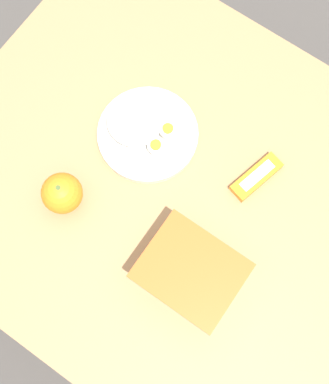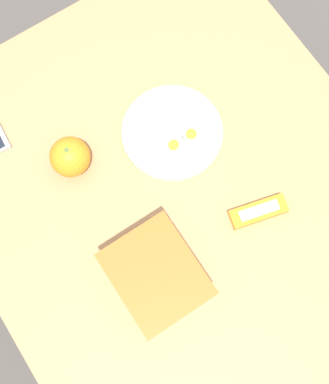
% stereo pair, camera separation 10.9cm
% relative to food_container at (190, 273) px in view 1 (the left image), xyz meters
% --- Properties ---
extents(ground_plane, '(10.00, 10.00, 0.00)m').
position_rel_food_container_xyz_m(ground_plane, '(0.12, -0.14, -0.75)').
color(ground_plane, '#4C4742').
extents(table, '(1.04, 0.87, 0.72)m').
position_rel_food_container_xyz_m(table, '(0.12, -0.14, -0.15)').
color(table, '#AD7F51').
rests_on(table, ground_plane).
extents(food_container, '(0.19, 0.16, 0.09)m').
position_rel_food_container_xyz_m(food_container, '(0.00, 0.00, 0.00)').
color(food_container, white).
rests_on(food_container, table).
extents(orange_fruit, '(0.08, 0.08, 0.08)m').
position_rel_food_container_xyz_m(orange_fruit, '(0.30, 0.02, 0.00)').
color(orange_fruit, orange).
rests_on(orange_fruit, table).
extents(rice_plate, '(0.22, 0.22, 0.06)m').
position_rel_food_container_xyz_m(rice_plate, '(0.25, -0.20, -0.02)').
color(rice_plate, silver).
rests_on(rice_plate, table).
extents(candy_bar, '(0.07, 0.13, 0.02)m').
position_rel_food_container_xyz_m(candy_bar, '(-0.00, -0.25, -0.03)').
color(candy_bar, orange).
rests_on(candy_bar, table).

